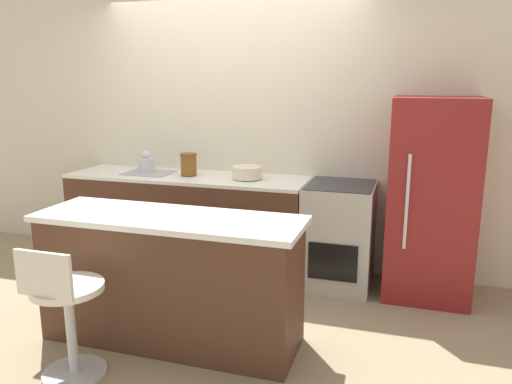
{
  "coord_description": "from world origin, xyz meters",
  "views": [
    {
      "loc": [
        1.65,
        -3.83,
        1.77
      ],
      "look_at": [
        0.54,
        -0.32,
        0.94
      ],
      "focal_mm": 35.0,
      "sensor_mm": 36.0,
      "label": 1
    }
  ],
  "objects": [
    {
      "name": "wall_back",
      "position": [
        0.0,
        0.69,
        1.3
      ],
      "size": [
        8.0,
        0.06,
        2.6
      ],
      "color": "beige",
      "rests_on": "ground_plane"
    },
    {
      "name": "oven_range",
      "position": [
        1.09,
        0.34,
        0.45
      ],
      "size": [
        0.58,
        0.65,
        0.9
      ],
      "color": "#B7B2A8",
      "rests_on": "ground_plane"
    },
    {
      "name": "refrigerator",
      "position": [
        1.83,
        0.34,
        0.82
      ],
      "size": [
        0.68,
        0.66,
        1.64
      ],
      "color": "maroon",
      "rests_on": "ground_plane"
    },
    {
      "name": "back_counter",
      "position": [
        -0.34,
        0.34,
        0.45
      ],
      "size": [
        2.27,
        0.64,
        0.9
      ],
      "color": "#4C2D1E",
      "rests_on": "ground_plane"
    },
    {
      "name": "kettle",
      "position": [
        -0.77,
        0.35,
        0.98
      ],
      "size": [
        0.16,
        0.16,
        0.21
      ],
      "color": "silver",
      "rests_on": "back_counter"
    },
    {
      "name": "canister_jar",
      "position": [
        -0.32,
        0.35,
        1.0
      ],
      "size": [
        0.16,
        0.16,
        0.2
      ],
      "color": "brown",
      "rests_on": "back_counter"
    },
    {
      "name": "ground_plane",
      "position": [
        0.0,
        0.0,
        0.0
      ],
      "size": [
        14.0,
        14.0,
        0.0
      ],
      "primitive_type": "plane",
      "color": "#998466"
    },
    {
      "name": "mixing_bowl",
      "position": [
        0.25,
        0.35,
        0.95
      ],
      "size": [
        0.27,
        0.27,
        0.11
      ],
      "color": "beige",
      "rests_on": "back_counter"
    },
    {
      "name": "stool_chair",
      "position": [
        -0.24,
        -1.58,
        0.42
      ],
      "size": [
        0.43,
        0.43,
        0.85
      ],
      "color": "#B7B7BC",
      "rests_on": "ground_plane"
    },
    {
      "name": "kitchen_island",
      "position": [
        0.15,
        -0.98,
        0.45
      ],
      "size": [
        1.81,
        0.59,
        0.89
      ],
      "color": "#4C2D1E",
      "rests_on": "ground_plane"
    }
  ]
}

